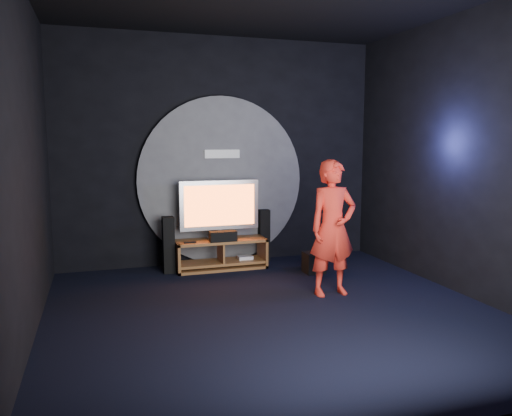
{
  "coord_description": "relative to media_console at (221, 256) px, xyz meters",
  "views": [
    {
      "loc": [
        -1.84,
        -5.12,
        1.95
      ],
      "look_at": [
        0.12,
        1.05,
        1.05
      ],
      "focal_mm": 35.0,
      "sensor_mm": 36.0,
      "label": 1
    }
  ],
  "objects": [
    {
      "name": "tv",
      "position": [
        -0.01,
        0.07,
        0.74
      ],
      "size": [
        1.2,
        0.22,
        0.88
      ],
      "color": "#A9A9B0",
      "rests_on": "media_console"
    },
    {
      "name": "floor",
      "position": [
        0.11,
        -2.05,
        -0.2
      ],
      "size": [
        5.0,
        5.0,
        0.0
      ],
      "primitive_type": "plane",
      "color": "black",
      "rests_on": "ground"
    },
    {
      "name": "media_console",
      "position": [
        0.0,
        0.0,
        0.0
      ],
      "size": [
        1.36,
        0.45,
        0.45
      ],
      "color": "#98532F",
      "rests_on": "ground"
    },
    {
      "name": "tower_speaker_right",
      "position": [
        0.77,
        0.3,
        0.22
      ],
      "size": [
        0.17,
        0.18,
        0.83
      ],
      "primitive_type": "cube",
      "color": "black",
      "rests_on": "ground"
    },
    {
      "name": "wall_disc_panel",
      "position": [
        0.11,
        0.39,
        1.11
      ],
      "size": [
        2.6,
        0.11,
        2.6
      ],
      "color": "#515156",
      "rests_on": "ground"
    },
    {
      "name": "remote",
      "position": [
        -0.5,
        -0.12,
        0.27
      ],
      "size": [
        0.18,
        0.05,
        0.02
      ],
      "primitive_type": "cube",
      "color": "black",
      "rests_on": "media_console"
    },
    {
      "name": "tower_speaker_left",
      "position": [
        -0.79,
        0.02,
        0.22
      ],
      "size": [
        0.17,
        0.18,
        0.83
      ],
      "primitive_type": "cube",
      "color": "black",
      "rests_on": "ground"
    },
    {
      "name": "subwoofer",
      "position": [
        1.24,
        -0.64,
        -0.04
      ],
      "size": [
        0.28,
        0.28,
        0.3
      ],
      "primitive_type": "cube",
      "color": "black",
      "rests_on": "ground"
    },
    {
      "name": "left_wall",
      "position": [
        -2.39,
        -2.05,
        1.55
      ],
      "size": [
        0.04,
        5.0,
        3.5
      ],
      "primitive_type": "cube",
      "color": "black",
      "rests_on": "ground"
    },
    {
      "name": "center_speaker",
      "position": [
        -0.01,
        -0.15,
        0.33
      ],
      "size": [
        0.4,
        0.15,
        0.15
      ],
      "primitive_type": "cube",
      "color": "black",
      "rests_on": "media_console"
    },
    {
      "name": "front_wall",
      "position": [
        0.11,
        -4.55,
        1.55
      ],
      "size": [
        5.0,
        0.04,
        3.5
      ],
      "primitive_type": "cube",
      "color": "black",
      "rests_on": "ground"
    },
    {
      "name": "back_wall",
      "position": [
        0.11,
        0.45,
        1.55
      ],
      "size": [
        5.0,
        0.04,
        3.5
      ],
      "primitive_type": "cube",
      "color": "black",
      "rests_on": "ground"
    },
    {
      "name": "player",
      "position": [
        1.03,
        -1.64,
        0.65
      ],
      "size": [
        0.64,
        0.43,
        1.7
      ],
      "primitive_type": "imported",
      "rotation": [
        0.0,
        0.0,
        0.04
      ],
      "color": "red",
      "rests_on": "ground"
    },
    {
      "name": "right_wall",
      "position": [
        2.61,
        -2.05,
        1.55
      ],
      "size": [
        0.04,
        5.0,
        3.5
      ],
      "primitive_type": "cube",
      "color": "black",
      "rests_on": "ground"
    }
  ]
}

